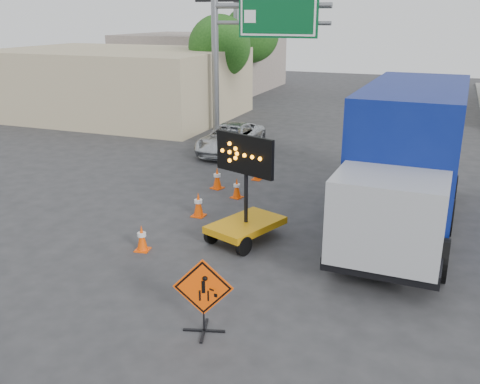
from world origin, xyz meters
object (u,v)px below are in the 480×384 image
Objects in this scene: construction_sign at (203,294)px; pickup_truck at (231,138)px; arrow_board at (246,218)px; box_truck at (407,168)px.

construction_sign reaches higher than pickup_truck.
arrow_board is 10.10m from pickup_truck.
pickup_truck is (-4.25, 9.17, -0.04)m from arrow_board.
construction_sign is at bearing -59.31° from arrow_board.
pickup_truck is 10.63m from box_truck.
box_truck reaches higher than pickup_truck.
construction_sign is 0.18× the size of box_truck.
pickup_truck is (-5.08, 13.67, -0.20)m from construction_sign.
construction_sign is 0.52× the size of arrow_board.
box_truck is (8.19, -6.66, 1.23)m from pickup_truck.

